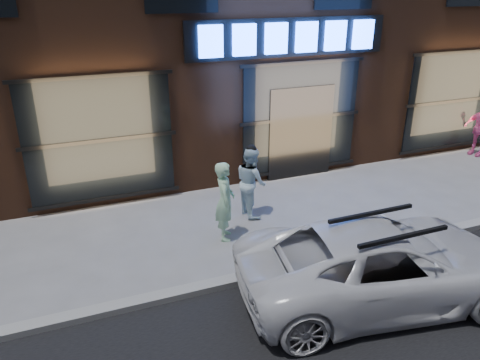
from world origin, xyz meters
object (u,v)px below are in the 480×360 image
(man_bowtie, at_px, (225,201))
(passerby, at_px, (480,129))
(white_suv, at_px, (381,263))
(man_cap, at_px, (251,182))

(man_bowtie, height_order, passerby, man_bowtie)
(man_bowtie, bearing_deg, white_suv, -130.61)
(man_bowtie, distance_m, passerby, 8.91)
(man_bowtie, xyz_separation_m, white_suv, (1.69, -2.76, -0.17))
(man_cap, distance_m, white_suv, 3.63)
(man_cap, relative_size, white_suv, 0.34)
(passerby, xyz_separation_m, white_suv, (-7.01, -4.65, -0.15))
(passerby, height_order, white_suv, passerby)
(man_cap, relative_size, passerby, 0.98)
(man_bowtie, relative_size, passerby, 1.02)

